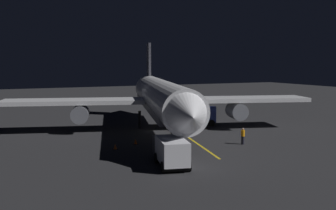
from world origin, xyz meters
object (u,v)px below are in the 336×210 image
at_px(baggage_truck, 170,151).
at_px(traffic_cone_far, 182,135).
at_px(catering_truck, 197,116).
at_px(traffic_cone_under_wing, 136,142).
at_px(traffic_cone_near_left, 159,144).
at_px(ground_crew_worker, 243,136).
at_px(traffic_cone_near_right, 115,147).
at_px(airliner, 160,98).

distance_m(baggage_truck, traffic_cone_far, 12.51).
relative_size(catering_truck, traffic_cone_under_wing, 11.00).
height_order(traffic_cone_near_left, traffic_cone_under_wing, same).
relative_size(ground_crew_worker, traffic_cone_far, 3.16).
distance_m(ground_crew_worker, traffic_cone_far, 7.38).
distance_m(traffic_cone_near_left, traffic_cone_near_right, 4.52).
xyz_separation_m(airliner, traffic_cone_near_left, (3.91, 8.54, -3.89)).
height_order(ground_crew_worker, traffic_cone_near_right, ground_crew_worker).
distance_m(ground_crew_worker, traffic_cone_near_left, 8.77).
distance_m(catering_truck, traffic_cone_near_left, 14.79).
bearing_deg(catering_truck, traffic_cone_near_right, 34.16).
height_order(baggage_truck, traffic_cone_far, baggage_truck).
height_order(ground_crew_worker, traffic_cone_far, ground_crew_worker).
height_order(baggage_truck, traffic_cone_under_wing, baggage_truck).
relative_size(baggage_truck, ground_crew_worker, 3.73).
bearing_deg(airliner, traffic_cone_under_wing, 48.29).
relative_size(baggage_truck, traffic_cone_far, 11.81).
relative_size(ground_crew_worker, traffic_cone_near_left, 3.16).
height_order(catering_truck, traffic_cone_near_left, catering_truck).
bearing_deg(traffic_cone_near_right, traffic_cone_far, -162.00).
xyz_separation_m(airliner, traffic_cone_far, (-0.39, 5.04, -3.89)).
bearing_deg(traffic_cone_near_left, traffic_cone_far, -140.81).
height_order(catering_truck, traffic_cone_under_wing, catering_truck).
relative_size(airliner, traffic_cone_near_left, 70.95).
relative_size(airliner, traffic_cone_near_right, 70.95).
relative_size(ground_crew_worker, traffic_cone_under_wing, 3.16).
bearing_deg(traffic_cone_under_wing, traffic_cone_near_left, 129.60).
relative_size(baggage_truck, traffic_cone_near_right, 11.81).
bearing_deg(traffic_cone_under_wing, traffic_cone_far, -167.49).
height_order(catering_truck, traffic_cone_far, catering_truck).
xyz_separation_m(baggage_truck, traffic_cone_under_wing, (-0.38, -9.33, -0.97)).
relative_size(traffic_cone_near_left, traffic_cone_near_right, 1.00).
distance_m(baggage_truck, ground_crew_worker, 11.45).
height_order(airliner, traffic_cone_near_right, airliner).
xyz_separation_m(airliner, catering_truck, (-6.32, -2.09, -2.87)).
height_order(catering_truck, traffic_cone_near_right, catering_truck).
xyz_separation_m(baggage_truck, traffic_cone_near_right, (2.32, -7.82, -0.97)).
relative_size(airliner, baggage_truck, 6.01).
xyz_separation_m(catering_truck, ground_crew_worker, (1.88, 13.27, -0.38)).
height_order(traffic_cone_under_wing, traffic_cone_far, same).
xyz_separation_m(catering_truck, traffic_cone_far, (5.93, 7.13, -1.02)).
xyz_separation_m(baggage_truck, catering_truck, (-12.39, -17.80, 0.05)).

